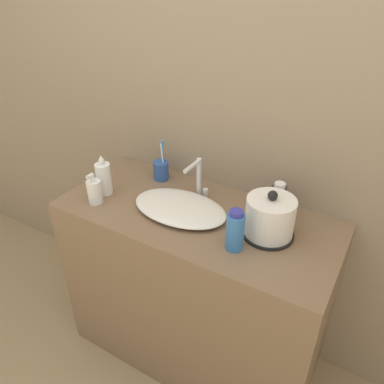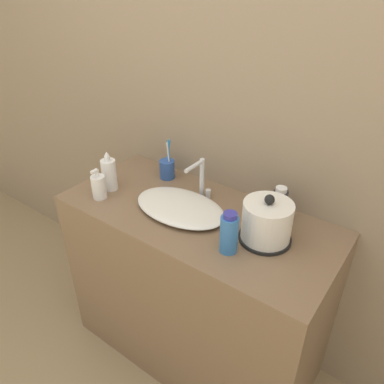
% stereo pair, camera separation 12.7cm
% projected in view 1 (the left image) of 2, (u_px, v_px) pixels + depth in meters
% --- Properties ---
extents(wall_back, '(6.00, 0.04, 2.60)m').
position_uv_depth(wall_back, '(231.00, 98.00, 1.58)').
color(wall_back, gray).
rests_on(wall_back, ground_plane).
extents(vanity_counter, '(1.20, 0.54, 0.88)m').
position_uv_depth(vanity_counter, '(196.00, 288.00, 1.81)').
color(vanity_counter, brown).
rests_on(vanity_counter, ground_plane).
extents(sink_basin, '(0.42, 0.26, 0.04)m').
position_uv_depth(sink_basin, '(180.00, 207.00, 1.58)').
color(sink_basin, silver).
rests_on(sink_basin, vanity_counter).
extents(faucet, '(0.06, 0.13, 0.18)m').
position_uv_depth(faucet, '(198.00, 177.00, 1.65)').
color(faucet, silver).
rests_on(faucet, vanity_counter).
extents(electric_kettle, '(0.20, 0.20, 0.20)m').
position_uv_depth(electric_kettle, '(270.00, 219.00, 1.42)').
color(electric_kettle, black).
rests_on(electric_kettle, vanity_counter).
extents(toothbrush_cup, '(0.07, 0.07, 0.21)m').
position_uv_depth(toothbrush_cup, '(161.00, 170.00, 1.81)').
color(toothbrush_cup, '#2D519E').
rests_on(toothbrush_cup, vanity_counter).
extents(lotion_bottle, '(0.06, 0.06, 0.14)m').
position_uv_depth(lotion_bottle, '(95.00, 191.00, 1.63)').
color(lotion_bottle, white).
rests_on(lotion_bottle, vanity_counter).
extents(shampoo_bottle, '(0.07, 0.07, 0.17)m').
position_uv_depth(shampoo_bottle, '(235.00, 231.00, 1.35)').
color(shampoo_bottle, '#3370B7').
rests_on(shampoo_bottle, vanity_counter).
extents(mouthwash_bottle, '(0.07, 0.07, 0.19)m').
position_uv_depth(mouthwash_bottle, '(104.00, 178.00, 1.69)').
color(mouthwash_bottle, white).
rests_on(mouthwash_bottle, vanity_counter).
extents(hand_cream_bottle, '(0.06, 0.06, 0.14)m').
position_uv_depth(hand_cream_bottle, '(278.00, 199.00, 1.56)').
color(hand_cream_bottle, '#28282D').
rests_on(hand_cream_bottle, vanity_counter).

